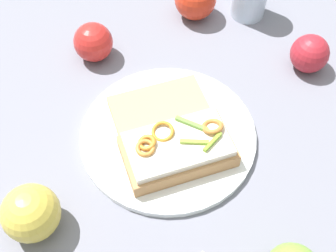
{
  "coord_description": "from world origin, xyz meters",
  "views": [
    {
      "loc": [
        0.41,
        -0.07,
        0.61
      ],
      "look_at": [
        0.0,
        0.0,
        0.03
      ],
      "focal_mm": 47.81,
      "sensor_mm": 36.0,
      "label": 1
    }
  ],
  "objects_px": {
    "apple_0": "(310,54)",
    "apple_3": "(93,42)",
    "bread_slice_side": "(159,108)",
    "apple_2": "(31,213)",
    "sandwich": "(178,149)",
    "plate": "(168,135)"
  },
  "relations": [
    {
      "from": "apple_3",
      "to": "sandwich",
      "type": "bearing_deg",
      "value": 24.12
    },
    {
      "from": "sandwich",
      "to": "apple_0",
      "type": "height_order",
      "value": "apple_0"
    },
    {
      "from": "plate",
      "to": "bread_slice_side",
      "type": "height_order",
      "value": "bread_slice_side"
    },
    {
      "from": "apple_3",
      "to": "plate",
      "type": "bearing_deg",
      "value": 26.96
    },
    {
      "from": "plate",
      "to": "apple_2",
      "type": "xyz_separation_m",
      "value": [
        0.12,
        -0.21,
        0.04
      ]
    },
    {
      "from": "apple_0",
      "to": "apple_3",
      "type": "height_order",
      "value": "apple_3"
    },
    {
      "from": "sandwich",
      "to": "bread_slice_side",
      "type": "bearing_deg",
      "value": -90.0
    },
    {
      "from": "plate",
      "to": "bread_slice_side",
      "type": "bearing_deg",
      "value": -170.46
    },
    {
      "from": "sandwich",
      "to": "apple_3",
      "type": "relative_size",
      "value": 2.53
    },
    {
      "from": "bread_slice_side",
      "to": "apple_2",
      "type": "bearing_deg",
      "value": 29.93
    },
    {
      "from": "apple_0",
      "to": "apple_3",
      "type": "xyz_separation_m",
      "value": [
        -0.09,
        -0.38,
        0.0
      ]
    },
    {
      "from": "plate",
      "to": "apple_0",
      "type": "relative_size",
      "value": 4.13
    },
    {
      "from": "apple_2",
      "to": "plate",
      "type": "bearing_deg",
      "value": 119.83
    },
    {
      "from": "sandwich",
      "to": "bread_slice_side",
      "type": "height_order",
      "value": "sandwich"
    },
    {
      "from": "sandwich",
      "to": "apple_0",
      "type": "distance_m",
      "value": 0.31
    },
    {
      "from": "plate",
      "to": "apple_3",
      "type": "height_order",
      "value": "apple_3"
    },
    {
      "from": "bread_slice_side",
      "to": "apple_3",
      "type": "xyz_separation_m",
      "value": [
        -0.16,
        -0.1,
        0.01
      ]
    },
    {
      "from": "plate",
      "to": "sandwich",
      "type": "xyz_separation_m",
      "value": [
        0.05,
        0.01,
        0.03
      ]
    },
    {
      "from": "bread_slice_side",
      "to": "apple_3",
      "type": "height_order",
      "value": "apple_3"
    },
    {
      "from": "apple_0",
      "to": "apple_2",
      "type": "relative_size",
      "value": 0.85
    },
    {
      "from": "sandwich",
      "to": "apple_3",
      "type": "bearing_deg",
      "value": -75.42
    },
    {
      "from": "apple_0",
      "to": "plate",
      "type": "bearing_deg",
      "value": -67.57
    }
  ]
}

